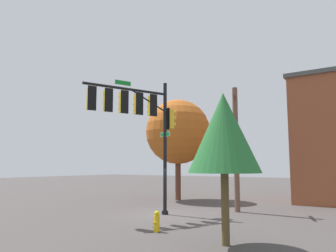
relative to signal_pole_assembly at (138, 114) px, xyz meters
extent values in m
plane|color=#474140|center=(-1.57, 0.70, -5.43)|extent=(120.00, 120.00, 0.00)
cylinder|color=black|center=(-1.57, 0.70, -1.75)|extent=(0.20, 0.20, 7.36)
cylinder|color=black|center=(-1.57, 0.70, -5.33)|extent=(0.36, 0.36, 0.20)
cylinder|color=black|center=(0.65, -0.25, 1.28)|extent=(4.51, 2.03, 0.14)
cylinder|color=black|center=(-0.57, 0.27, 0.78)|extent=(2.06, 0.94, 1.07)
cube|color=yellow|center=(-0.76, 0.35, 0.53)|extent=(0.44, 0.46, 1.10)
cube|color=black|center=(-0.68, 0.53, 0.53)|extent=(0.42, 0.22, 1.22)
sphere|color=#FF2018|center=(-0.85, 0.17, 0.87)|extent=(0.22, 0.22, 0.22)
cylinder|color=yellow|center=(-0.87, 0.12, 0.92)|extent=(0.27, 0.22, 0.23)
sphere|color=#855607|center=(-0.85, 0.17, 0.53)|extent=(0.22, 0.22, 0.22)
cylinder|color=yellow|center=(-0.87, 0.12, 0.58)|extent=(0.27, 0.22, 0.23)
sphere|color=#0B621E|center=(-0.85, 0.17, 0.19)|extent=(0.22, 0.22, 0.22)
cylinder|color=yellow|center=(-0.87, 0.12, 0.24)|extent=(0.27, 0.22, 0.23)
cube|color=gold|center=(0.05, 0.01, 0.53)|extent=(0.43, 0.45, 1.10)
cube|color=black|center=(0.12, 0.19, 0.53)|extent=(0.42, 0.20, 1.22)
sphere|color=#FF2018|center=(-0.03, -0.18, 0.87)|extent=(0.22, 0.22, 0.22)
cylinder|color=gold|center=(-0.05, -0.23, 0.92)|extent=(0.27, 0.22, 0.23)
sphere|color=#855607|center=(-0.03, -0.18, 0.53)|extent=(0.22, 0.22, 0.22)
cylinder|color=gold|center=(-0.05, -0.23, 0.58)|extent=(0.27, 0.22, 0.23)
sphere|color=#0B621E|center=(-0.03, -0.18, 0.19)|extent=(0.22, 0.22, 0.22)
cylinder|color=gold|center=(-0.05, -0.23, 0.24)|extent=(0.27, 0.22, 0.23)
cube|color=yellow|center=(0.85, -0.34, 0.53)|extent=(0.43, 0.45, 1.10)
cube|color=black|center=(0.93, -0.15, 0.53)|extent=(0.42, 0.20, 1.22)
sphere|color=#FF2018|center=(0.78, -0.52, 0.87)|extent=(0.22, 0.22, 0.22)
cylinder|color=yellow|center=(0.76, -0.58, 0.92)|extent=(0.27, 0.22, 0.23)
sphere|color=#855607|center=(0.78, -0.52, 0.53)|extent=(0.22, 0.22, 0.22)
cylinder|color=yellow|center=(0.76, -0.58, 0.58)|extent=(0.27, 0.22, 0.23)
sphere|color=#0B621E|center=(0.78, -0.52, 0.19)|extent=(0.22, 0.22, 0.22)
cylinder|color=yellow|center=(0.76, -0.58, 0.24)|extent=(0.27, 0.22, 0.23)
cube|color=yellow|center=(1.66, -0.69, 0.53)|extent=(0.44, 0.46, 1.10)
cube|color=black|center=(1.74, -0.50, 0.53)|extent=(0.42, 0.21, 1.22)
sphere|color=#FF2018|center=(1.58, -0.87, 0.87)|extent=(0.22, 0.22, 0.22)
cylinder|color=yellow|center=(1.56, -0.92, 0.92)|extent=(0.27, 0.22, 0.23)
sphere|color=#855607|center=(1.58, -0.87, 0.53)|extent=(0.22, 0.22, 0.22)
cylinder|color=yellow|center=(1.56, -0.92, 0.58)|extent=(0.27, 0.22, 0.23)
sphere|color=#0B621E|center=(1.58, -0.87, 0.19)|extent=(0.22, 0.22, 0.22)
cylinder|color=yellow|center=(1.56, -0.92, 0.24)|extent=(0.27, 0.22, 0.23)
cube|color=yellow|center=(2.47, -1.03, 0.53)|extent=(0.44, 0.46, 1.10)
cube|color=black|center=(2.56, -0.85, 0.53)|extent=(0.41, 0.23, 1.22)
sphere|color=#FF2018|center=(2.39, -1.21, 0.87)|extent=(0.22, 0.22, 0.22)
cylinder|color=yellow|center=(2.36, -1.27, 0.92)|extent=(0.27, 0.23, 0.23)
sphere|color=#855607|center=(2.39, -1.21, 0.53)|extent=(0.22, 0.22, 0.22)
cylinder|color=yellow|center=(2.36, -1.27, 0.58)|extent=(0.27, 0.23, 0.23)
sphere|color=#0B621E|center=(2.39, -1.21, 0.19)|extent=(0.22, 0.22, 0.22)
cylinder|color=yellow|center=(2.36, -1.27, 0.24)|extent=(0.27, 0.23, 0.23)
cube|color=yellow|center=(-1.89, 0.84, -0.12)|extent=(0.46, 0.44, 1.10)
cube|color=black|center=(-1.71, 0.76, -0.12)|extent=(0.21, 0.42, 1.22)
sphere|color=#FF2018|center=(-2.08, 0.91, 0.22)|extent=(0.22, 0.22, 0.22)
cylinder|color=yellow|center=(-2.13, 0.94, 0.27)|extent=(0.22, 0.27, 0.23)
sphere|color=#855607|center=(-2.08, 0.91, -0.12)|extent=(0.22, 0.22, 0.22)
cylinder|color=yellow|center=(-2.13, 0.94, -0.07)|extent=(0.22, 0.27, 0.23)
sphere|color=#0B621E|center=(-2.08, 0.91, -0.46)|extent=(0.22, 0.22, 0.22)
cylinder|color=yellow|center=(-2.13, 0.94, -0.41)|extent=(0.22, 0.27, 0.23)
cube|color=white|center=(0.87, -0.35, 1.58)|extent=(0.87, 0.39, 0.26)
cube|color=#0F7E24|center=(0.87, -0.35, 1.58)|extent=(0.84, 0.38, 0.22)
cube|color=white|center=(-1.57, 0.70, -1.02)|extent=(0.39, 0.87, 0.26)
cube|color=#0F7936|center=(-1.57, 0.70, -1.02)|extent=(0.38, 0.84, 0.22)
cylinder|color=brown|center=(-4.68, 3.67, -1.77)|extent=(0.31, 0.31, 7.32)
cube|color=brown|center=(-4.68, 3.67, 1.29)|extent=(1.75, 0.68, 0.12)
cylinder|color=yellow|center=(2.58, 3.10, -5.11)|extent=(0.24, 0.24, 0.65)
sphere|color=#DAC110|center=(2.58, 3.10, -4.71)|extent=(0.22, 0.22, 0.22)
cylinder|color=gold|center=(2.73, 3.10, -5.08)|extent=(0.12, 0.10, 0.10)
cylinder|color=brown|center=(-8.46, -2.71, -3.85)|extent=(0.43, 0.43, 3.16)
sphere|color=#B45A1E|center=(-8.46, -2.71, -0.09)|extent=(5.13, 5.13, 5.13)
cylinder|color=brown|center=(3.18, 6.37, -4.23)|extent=(0.27, 0.27, 2.41)
cone|color=#276C32|center=(3.18, 6.37, -1.62)|extent=(2.52, 2.52, 2.80)
camera|label=1|loc=(13.77, 11.05, -2.78)|focal=35.25mm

